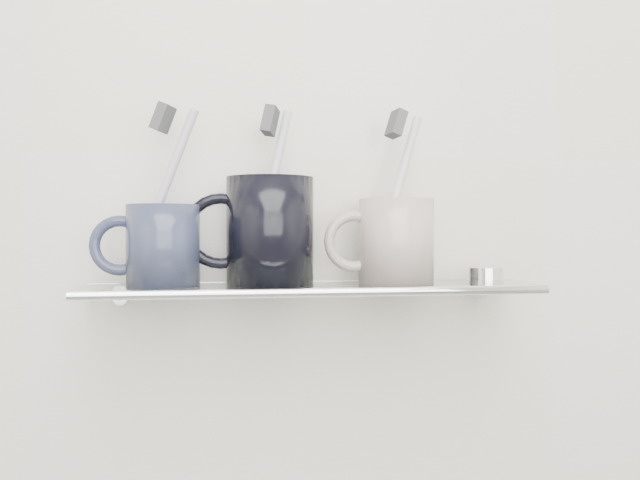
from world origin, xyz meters
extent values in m
plane|color=beige|center=(0.00, 1.10, 1.25)|extent=(2.50, 0.00, 2.50)
cube|color=silver|center=(0.00, 1.04, 1.10)|extent=(0.50, 0.12, 0.01)
cylinder|color=silver|center=(0.00, 0.98, 1.10)|extent=(0.50, 0.01, 0.01)
cylinder|color=silver|center=(-0.21, 1.09, 1.09)|extent=(0.02, 0.03, 0.02)
cylinder|color=silver|center=(0.21, 1.09, 1.09)|extent=(0.02, 0.03, 0.02)
cylinder|color=#22273F|center=(-0.16, 1.04, 1.14)|extent=(0.08, 0.08, 0.09)
torus|color=#22273F|center=(-0.21, 1.04, 1.14)|extent=(0.06, 0.01, 0.06)
cylinder|color=silver|center=(-0.16, 1.04, 1.20)|extent=(0.08, 0.03, 0.18)
cube|color=#3A3C3E|center=(-0.16, 1.04, 1.28)|extent=(0.03, 0.03, 0.03)
cylinder|color=black|center=(-0.05, 1.04, 1.16)|extent=(0.12, 0.12, 0.12)
torus|color=black|center=(-0.10, 1.04, 1.16)|extent=(0.08, 0.01, 0.08)
cylinder|color=silver|center=(-0.05, 1.04, 1.20)|extent=(0.05, 0.03, 0.19)
cube|color=#3A3C3E|center=(-0.05, 1.04, 1.28)|extent=(0.02, 0.03, 0.04)
cylinder|color=silver|center=(0.10, 1.04, 1.15)|extent=(0.11, 0.11, 0.10)
torus|color=silver|center=(0.05, 1.04, 1.15)|extent=(0.07, 0.01, 0.07)
cylinder|color=beige|center=(0.10, 1.04, 1.20)|extent=(0.07, 0.04, 0.18)
cube|color=#3A3C3E|center=(0.10, 1.04, 1.28)|extent=(0.02, 0.03, 0.03)
cylinder|color=silver|center=(0.20, 1.04, 1.11)|extent=(0.04, 0.04, 0.02)
camera|label=1|loc=(-0.12, 0.26, 1.16)|focal=40.00mm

